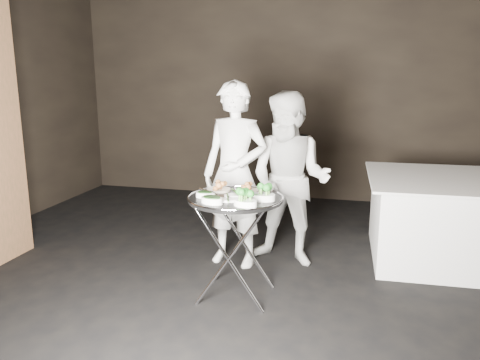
% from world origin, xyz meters
% --- Properties ---
extents(floor, '(6.00, 7.00, 0.05)m').
position_xyz_m(floor, '(0.00, 0.00, -0.03)').
color(floor, black).
rests_on(floor, ground).
extents(wall_back, '(6.00, 0.05, 3.00)m').
position_xyz_m(wall_back, '(0.00, 3.52, 1.50)').
color(wall_back, black).
rests_on(wall_back, floor).
extents(tray_stand, '(0.56, 0.48, 0.83)m').
position_xyz_m(tray_stand, '(0.17, 0.15, 0.46)').
color(tray_stand, silver).
rests_on(tray_stand, floor).
extents(serving_tray, '(0.76, 0.76, 0.04)m').
position_xyz_m(serving_tray, '(0.17, 0.15, 0.83)').
color(serving_tray, black).
rests_on(serving_tray, tray_stand).
extents(potato_plate_a, '(0.20, 0.20, 0.07)m').
position_xyz_m(potato_plate_a, '(-0.02, 0.32, 0.88)').
color(potato_plate_a, beige).
rests_on(potato_plate_a, serving_tray).
extents(potato_plate_b, '(0.19, 0.19, 0.07)m').
position_xyz_m(potato_plate_b, '(0.22, 0.35, 0.87)').
color(potato_plate_b, beige).
rests_on(potato_plate_b, serving_tray).
extents(greens_bowl, '(0.11, 0.11, 0.06)m').
position_xyz_m(greens_bowl, '(0.39, 0.27, 0.87)').
color(greens_bowl, white).
rests_on(greens_bowl, serving_tray).
extents(asparagus_plate_a, '(0.23, 0.20, 0.04)m').
position_xyz_m(asparagus_plate_a, '(0.18, 0.17, 0.86)').
color(asparagus_plate_a, white).
rests_on(asparagus_plate_a, serving_tray).
extents(asparagus_plate_b, '(0.20, 0.15, 0.04)m').
position_xyz_m(asparagus_plate_b, '(0.14, 0.02, 0.86)').
color(asparagus_plate_b, white).
rests_on(asparagus_plate_b, serving_tray).
extents(spinach_bowl_a, '(0.17, 0.13, 0.06)m').
position_xyz_m(spinach_bowl_a, '(-0.06, 0.09, 0.87)').
color(spinach_bowl_a, white).
rests_on(spinach_bowl_a, serving_tray).
extents(spinach_bowl_b, '(0.20, 0.16, 0.07)m').
position_xyz_m(spinach_bowl_b, '(0.05, -0.07, 0.88)').
color(spinach_bowl_b, white).
rests_on(spinach_bowl_b, serving_tray).
extents(broccoli_bowl_a, '(0.20, 0.14, 0.08)m').
position_xyz_m(broccoli_bowl_a, '(0.39, 0.11, 0.88)').
color(broccoli_bowl_a, white).
rests_on(broccoli_bowl_a, serving_tray).
extents(broccoli_bowl_b, '(0.21, 0.17, 0.08)m').
position_xyz_m(broccoli_bowl_b, '(0.31, -0.08, 0.88)').
color(broccoli_bowl_b, white).
rests_on(broccoli_bowl_b, serving_tray).
extents(serving_utensils, '(0.59, 0.44, 0.01)m').
position_xyz_m(serving_utensils, '(0.19, 0.22, 0.90)').
color(serving_utensils, silver).
rests_on(serving_utensils, serving_tray).
extents(waiter_left, '(0.70, 0.52, 1.75)m').
position_xyz_m(waiter_left, '(-0.02, 0.85, 0.87)').
color(waiter_left, silver).
rests_on(waiter_left, floor).
extents(waiter_right, '(0.91, 0.77, 1.64)m').
position_xyz_m(waiter_right, '(0.48, 0.98, 0.82)').
color(waiter_right, silver).
rests_on(waiter_right, floor).
extents(dining_table, '(1.45, 1.45, 0.82)m').
position_xyz_m(dining_table, '(1.93, 1.42, 0.42)').
color(dining_table, white).
rests_on(dining_table, floor).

